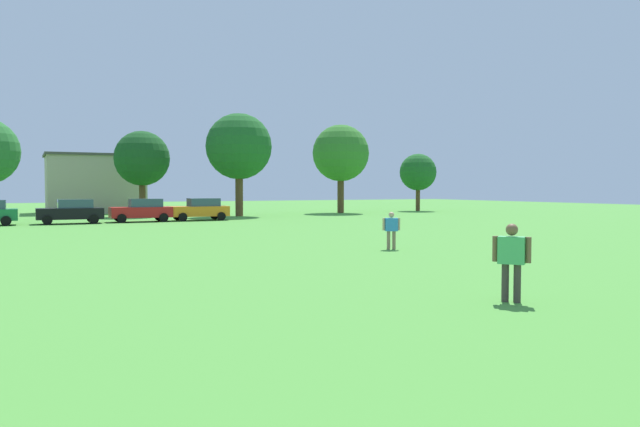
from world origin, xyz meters
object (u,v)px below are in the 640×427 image
parked_car_black_1 (71,211)px  tree_center_left (142,159)px  parked_car_red_2 (142,210)px  parked_car_orange_3 (200,209)px  tree_right (341,153)px  adult_bystander (512,256)px  tree_center_right (239,147)px  tree_far_right (418,172)px  bystander_near_trees (391,227)px

parked_car_black_1 → tree_center_left: tree_center_left is taller
parked_car_red_2 → parked_car_orange_3: 4.33m
tree_center_left → tree_right: tree_right is taller
tree_right → adult_bystander: bearing=-113.3°
tree_center_right → tree_right: tree_center_right is taller
parked_car_black_1 → tree_far_right: (35.11, 8.98, 3.28)m
tree_center_left → adult_bystander: bearing=-89.7°
adult_bystander → parked_car_black_1: adult_bystander is taller
adult_bystander → parked_car_red_2: adult_bystander is taller
parked_car_black_1 → tree_center_left: bearing=-124.7°
parked_car_black_1 → parked_car_orange_3: same height
tree_center_right → tree_center_left: bearing=156.3°
parked_car_red_2 → tree_center_right: tree_center_right is taller
adult_bystander → parked_car_red_2: size_ratio=0.40×
adult_bystander → parked_car_black_1: bearing=150.7°
parked_car_orange_3 → tree_right: tree_right is taller
bystander_near_trees → parked_car_red_2: parked_car_red_2 is taller
parked_car_black_1 → tree_center_left: 11.89m
parked_car_red_2 → tree_right: (20.46, 7.79, 5.02)m
adult_bystander → tree_right: tree_right is taller
tree_center_left → tree_right: (18.93, -1.07, 0.87)m
adult_bystander → tree_center_right: tree_center_right is taller
bystander_near_trees → parked_car_black_1: bearing=136.9°
adult_bystander → tree_right: (18.70, 43.38, 4.86)m
bystander_near_trees → tree_right: bearing=89.4°
bystander_near_trees → parked_car_orange_3: size_ratio=0.35×
tree_center_left → tree_right: 18.98m
parked_car_black_1 → tree_center_right: tree_center_right is taller
tree_center_left → tree_center_right: (7.68, -3.38, 1.05)m
parked_car_black_1 → tree_center_left: (6.34, 9.16, 4.14)m
parked_car_red_2 → tree_center_left: (1.53, 8.86, 4.14)m
parked_car_orange_3 → tree_center_left: tree_center_left is taller
parked_car_red_2 → tree_right: 22.46m
parked_car_red_2 → tree_center_left: 9.90m
parked_car_red_2 → tree_far_right: (30.30, 8.68, 3.28)m
tree_center_right → tree_right: (11.25, 2.31, -0.18)m
tree_right → tree_far_right: 10.03m
adult_bystander → parked_car_black_1: 35.89m
parked_car_orange_3 → tree_right: 18.58m
tree_center_right → tree_right: size_ratio=1.03×
parked_car_orange_3 → tree_center_right: 8.95m
tree_center_left → tree_center_right: tree_center_right is taller
tree_center_right → tree_right: 11.49m
bystander_near_trees → tree_center_left: tree_center_left is taller
parked_car_red_2 → parked_car_orange_3: same height
tree_center_right → parked_car_orange_3: bearing=-132.1°
parked_car_red_2 → tree_far_right: size_ratio=0.70×
tree_center_left → tree_right: bearing=-3.2°
adult_bystander → parked_car_orange_3: (2.56, 35.67, -0.15)m
bystander_near_trees → adult_bystander: bearing=-85.5°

